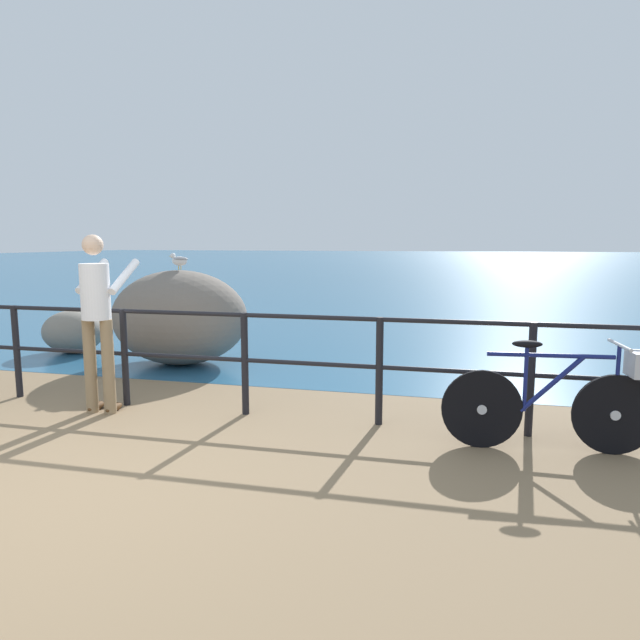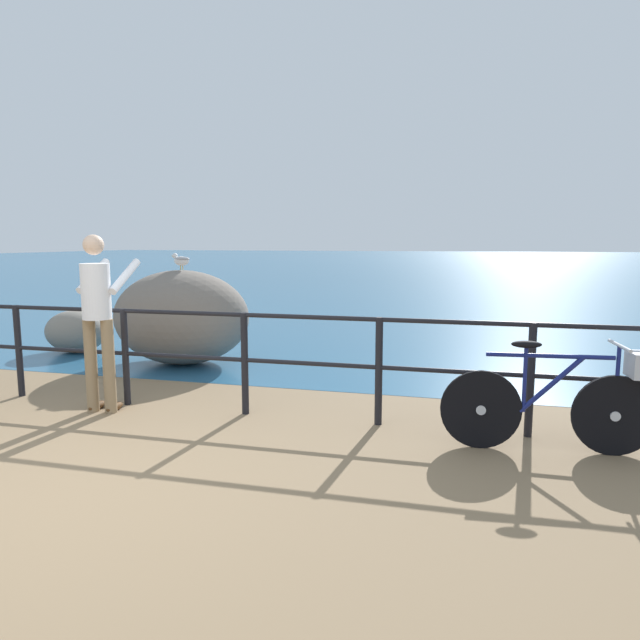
{
  "view_description": "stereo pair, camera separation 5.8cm",
  "coord_description": "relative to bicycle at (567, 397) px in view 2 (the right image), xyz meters",
  "views": [
    {
      "loc": [
        2.7,
        -3.06,
        1.72
      ],
      "look_at": [
        1.34,
        2.5,
        0.92
      ],
      "focal_mm": 31.87,
      "sensor_mm": 36.0,
      "label": 1
    },
    {
      "loc": [
        2.76,
        -3.05,
        1.72
      ],
      "look_at": [
        1.34,
        2.5,
        0.92
      ],
      "focal_mm": 31.87,
      "sensor_mm": 36.0,
      "label": 2
    }
  ],
  "objects": [
    {
      "name": "ground_plane",
      "position": [
        -3.59,
        18.24,
        -0.51
      ],
      "size": [
        120.0,
        120.0,
        0.1
      ],
      "primitive_type": "cube",
      "color": "#846B4C"
    },
    {
      "name": "sea_surface",
      "position": [
        -3.59,
        46.37,
        -0.46
      ],
      "size": [
        120.0,
        90.0,
        0.01
      ],
      "primitive_type": "cube",
      "color": "#285B7F",
      "rests_on": "ground_plane"
    },
    {
      "name": "promenade_railing",
      "position": [
        -3.59,
        0.34,
        0.17
      ],
      "size": [
        9.43,
        0.07,
        1.02
      ],
      "color": "black",
      "rests_on": "ground_plane"
    },
    {
      "name": "bicycle",
      "position": [
        0.0,
        0.0,
        0.0
      ],
      "size": [
        1.7,
        0.48,
        0.92
      ],
      "rotation": [
        0.0,
        0.0,
        0.09
      ],
      "color": "black",
      "rests_on": "ground_plane"
    },
    {
      "name": "person_at_railing",
      "position": [
        -4.35,
        0.06,
        0.53
      ],
      "size": [
        0.46,
        0.64,
        1.78
      ],
      "rotation": [
        0.0,
        0.0,
        1.6
      ],
      "color": "#8C7251",
      "rests_on": "ground_plane"
    },
    {
      "name": "breakwater_boulder_main",
      "position": [
        -4.66,
        2.33,
        0.19
      ],
      "size": [
        1.93,
        1.53,
        1.32
      ],
      "color": "slate",
      "rests_on": "ground"
    },
    {
      "name": "breakwater_boulder_left",
      "position": [
        -6.66,
        2.67,
        -0.14
      ],
      "size": [
        0.96,
        0.8,
        0.66
      ],
      "color": "gray",
      "rests_on": "ground"
    },
    {
      "name": "seagull",
      "position": [
        -4.66,
        2.37,
        0.99
      ],
      "size": [
        0.34,
        0.19,
        0.23
      ],
      "rotation": [
        0.0,
        0.0,
        2.86
      ],
      "color": "gold",
      "rests_on": "breakwater_boulder_main"
    }
  ]
}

